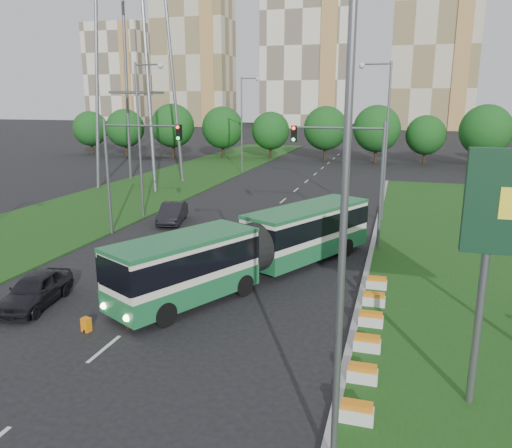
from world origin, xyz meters
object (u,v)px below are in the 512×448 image
(traffic_mast_left, at_px, (128,159))
(pedestrian, at_px, (130,310))
(traffic_mast_median, at_px, (355,165))
(car_left_far, at_px, (172,213))
(articulated_bus, at_px, (253,246))
(car_left_near, at_px, (35,290))
(shopping_trolley, at_px, (86,325))

(traffic_mast_left, height_order, pedestrian, traffic_mast_left)
(traffic_mast_median, xyz_separation_m, pedestrian, (-7.75, -14.06, -4.57))
(traffic_mast_median, xyz_separation_m, traffic_mast_left, (-15.16, -1.00, 0.00))
(pedestrian, bearing_deg, car_left_far, 40.54)
(articulated_bus, distance_m, pedestrian, 8.09)
(traffic_mast_median, height_order, car_left_near, traffic_mast_median)
(traffic_mast_median, relative_size, traffic_mast_left, 1.00)
(car_left_near, xyz_separation_m, shopping_trolley, (3.82, -1.68, -0.47))
(traffic_mast_median, relative_size, car_left_far, 1.71)
(traffic_mast_left, bearing_deg, pedestrian, -60.45)
(articulated_bus, xyz_separation_m, car_left_near, (-8.52, -6.55, -0.97))
(traffic_mast_left, bearing_deg, shopping_trolley, -67.17)
(pedestrian, bearing_deg, traffic_mast_median, -8.31)
(car_left_near, bearing_deg, articulated_bus, 28.69)
(traffic_mast_left, bearing_deg, car_left_far, 74.70)
(pedestrian, bearing_deg, articulated_bus, -2.49)
(traffic_mast_left, xyz_separation_m, articulated_bus, (10.55, -5.67, -3.62))
(traffic_mast_median, distance_m, traffic_mast_left, 15.19)
(pedestrian, distance_m, shopping_trolley, 1.83)
(pedestrian, xyz_separation_m, shopping_trolley, (-1.55, -0.84, -0.48))
(traffic_mast_median, distance_m, pedestrian, 16.69)
(car_left_far, bearing_deg, articulated_bus, -60.33)
(shopping_trolley, bearing_deg, traffic_mast_left, 126.50)
(articulated_bus, distance_m, shopping_trolley, 9.58)
(car_left_near, xyz_separation_m, pedestrian, (5.38, -0.84, 0.01))
(articulated_bus, relative_size, car_left_far, 3.66)
(traffic_mast_left, bearing_deg, car_left_near, -80.58)
(car_left_far, height_order, shopping_trolley, car_left_far)
(traffic_mast_median, bearing_deg, car_left_far, 167.23)
(traffic_mast_median, xyz_separation_m, shopping_trolley, (-9.31, -14.89, -5.06))
(car_left_near, height_order, car_left_far, car_left_far)
(articulated_bus, relative_size, pedestrian, 11.05)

